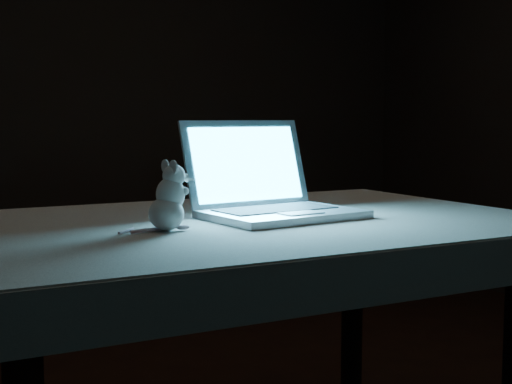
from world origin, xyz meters
name	(u,v)px	position (x,y,z in m)	size (l,w,h in m)	color
back_wall	(86,82)	(0.00, 2.50, 1.30)	(4.50, 0.04, 2.60)	black
table	(240,369)	(-0.25, -0.40, 0.40)	(1.49, 0.96, 0.80)	black
tablecloth	(209,244)	(-0.35, -0.42, 0.75)	(1.60, 1.07, 0.11)	beige
laptop	(283,168)	(-0.13, -0.41, 0.94)	(0.40, 0.35, 0.27)	silver
plush_mouse	(166,196)	(-0.49, -0.49, 0.89)	(0.12, 0.12, 0.17)	silver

